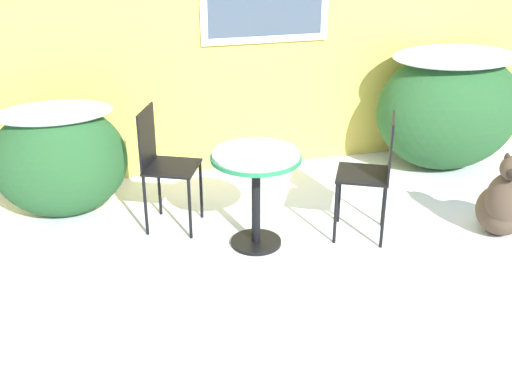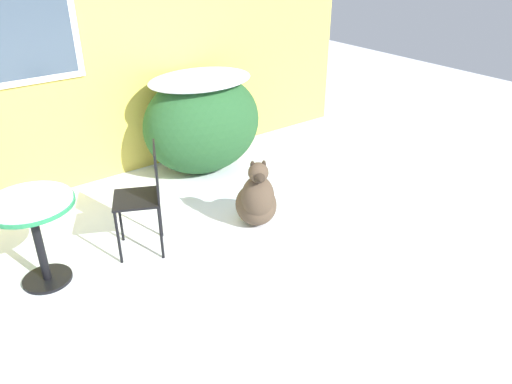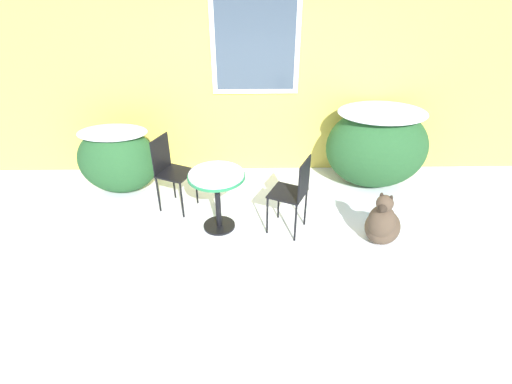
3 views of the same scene
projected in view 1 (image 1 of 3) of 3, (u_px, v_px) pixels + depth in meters
ground_plane at (347, 287)px, 4.25m from camera, size 16.00×16.00×0.00m
shrub_left at (60, 158)px, 4.99m from camera, size 1.04×0.62×0.92m
shrub_middle at (449, 106)px, 5.86m from camera, size 1.36×1.01×1.11m
patio_table at (256, 173)px, 4.53m from camera, size 0.64×0.64×0.73m
patio_chair_near_table at (163, 162)px, 4.81m from camera, size 0.50×0.50×0.94m
patio_chair_far_side at (373, 170)px, 4.66m from camera, size 0.51×0.51×0.94m
dog at (504, 204)px, 4.79m from camera, size 0.57×0.61×0.70m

